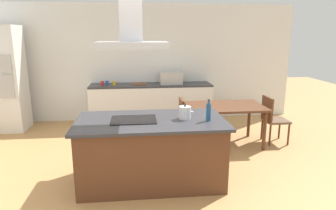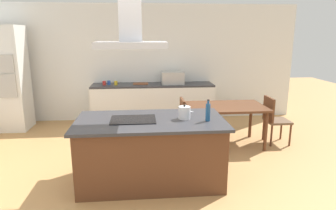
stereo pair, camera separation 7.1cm
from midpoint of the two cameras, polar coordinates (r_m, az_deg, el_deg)
name	(u,v)px [view 2 (the right image)]	position (r m, az deg, el deg)	size (l,w,h in m)	color
ground	(148,143)	(5.73, -3.45, -7.23)	(16.00, 16.00, 0.00)	tan
wall_back	(145,63)	(7.14, -4.09, 8.04)	(7.20, 0.10, 2.70)	white
kitchen_island	(151,150)	(4.17, -2.83, -8.70)	(2.01, 1.09, 0.90)	#59331E
cooktop	(133,120)	(4.02, -6.18, -2.79)	(0.60, 0.44, 0.01)	black
tea_kettle	(185,113)	(4.04, 3.69, -1.47)	(0.22, 0.16, 0.20)	silver
olive_oil_bottle	(208,112)	(3.97, 8.18, -1.32)	(0.06, 0.06, 0.29)	navy
back_counter	(153,103)	(6.93, -2.60, 0.34)	(2.78, 0.62, 0.90)	silver
countertop_microwave	(173,78)	(6.85, 1.21, 5.23)	(0.50, 0.38, 0.28)	#B2AFAA
coffee_mug_red	(104,83)	(6.86, -11.84, 4.14)	(0.08, 0.08, 0.09)	red
coffee_mug_blue	(109,83)	(6.90, -10.97, 4.24)	(0.08, 0.08, 0.09)	#2D56B2
coffee_mug_yellow	(116,83)	(6.82, -9.66, 4.18)	(0.08, 0.08, 0.09)	gold
cutting_board	(141,84)	(6.88, -4.98, 4.11)	(0.34, 0.24, 0.02)	brown
wall_oven_stack	(8,79)	(7.12, -28.02, 4.45)	(0.70, 0.66, 2.20)	silver
dining_table	(226,110)	(5.55, 11.42, -0.95)	(1.40, 0.90, 0.75)	#59331E
chair_at_right_end	(273,117)	(5.92, 19.88, -2.19)	(0.42, 0.42, 0.89)	brown
chair_at_left_end	(176,120)	(5.41, 2.00, -2.82)	(0.42, 0.42, 0.89)	brown
range_hood	(131,28)	(3.86, -6.65, 14.50)	(0.90, 0.55, 0.78)	#ADADB2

